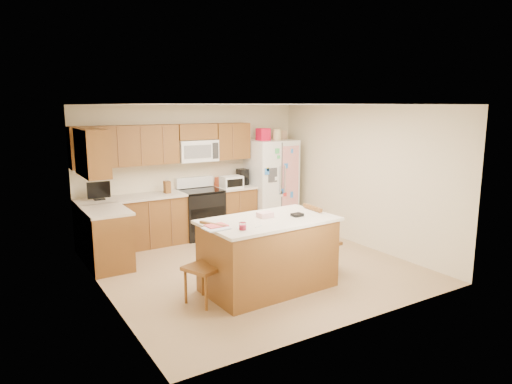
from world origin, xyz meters
TOP-DOWN VIEW (x-y plane):
  - ground at (0.00, 0.00)m, footprint 4.50×4.50m
  - room_shell at (0.00, 0.00)m, footprint 4.60×4.60m
  - cabinetry at (-0.98, 1.79)m, footprint 3.36×1.56m
  - stove at (0.00, 1.94)m, footprint 0.76×0.65m
  - refrigerator at (1.57, 1.87)m, footprint 0.90×0.79m
  - island at (-0.28, -0.85)m, footprint 1.90×1.13m
  - windsor_chair_left at (-1.21, -0.81)m, footprint 0.55×0.56m
  - windsor_chair_back at (-0.32, -0.29)m, footprint 0.42×0.41m
  - windsor_chair_right at (0.70, -0.77)m, footprint 0.46×0.48m

SIDE VIEW (x-z plane):
  - ground at x=0.00m, z-range 0.00..0.00m
  - windsor_chair_back at x=-0.32m, z-range -0.02..0.88m
  - stove at x=0.00m, z-range -0.09..1.04m
  - windsor_chair_left at x=-1.21m, z-range -0.03..0.99m
  - windsor_chair_right at x=0.70m, z-range -0.03..1.02m
  - island at x=-0.28m, z-range -0.04..1.03m
  - cabinetry at x=-0.98m, z-range -0.16..1.99m
  - refrigerator at x=1.57m, z-range -0.10..1.94m
  - room_shell at x=0.00m, z-range 0.18..2.70m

